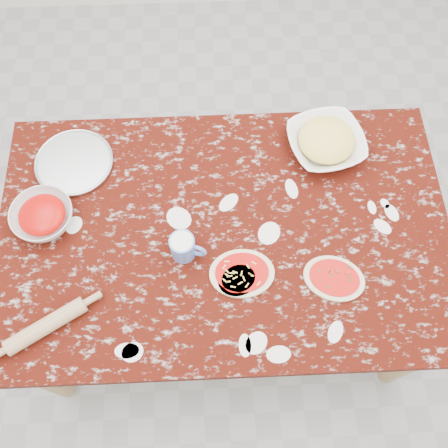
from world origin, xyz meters
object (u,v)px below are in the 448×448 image
cheese_bowl (325,143)px  rolling_pin (46,326)px  worktable (224,239)px  flour_mug (184,247)px  pizza_tray (74,163)px  sauce_bowl (43,216)px

cheese_bowl → rolling_pin: bearing=-146.4°
worktable → flour_mug: (-0.14, -0.08, 0.13)m
worktable → pizza_tray: (-0.55, 0.30, 0.09)m
worktable → pizza_tray: size_ratio=5.59×
pizza_tray → flour_mug: size_ratio=2.28×
pizza_tray → flour_mug: bearing=-42.6°
sauce_bowl → rolling_pin: sauce_bowl is taller
pizza_tray → rolling_pin: rolling_pin is taller
worktable → flour_mug: bearing=-150.1°
worktable → cheese_bowl: size_ratio=5.72×
sauce_bowl → cheese_bowl: size_ratio=0.78×
pizza_tray → cheese_bowl: size_ratio=1.02×
pizza_tray → rolling_pin: 0.62m
flour_mug → rolling_pin: size_ratio=0.47×
worktable → pizza_tray: bearing=151.5°
pizza_tray → cheese_bowl: (0.94, 0.03, 0.03)m
flour_mug → cheese_bowl: bearing=37.3°
worktable → sauce_bowl: bearing=174.2°
pizza_tray → sauce_bowl: (-0.08, -0.23, 0.03)m
pizza_tray → cheese_bowl: 0.94m
pizza_tray → flour_mug: flour_mug is taller
sauce_bowl → flour_mug: 0.51m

